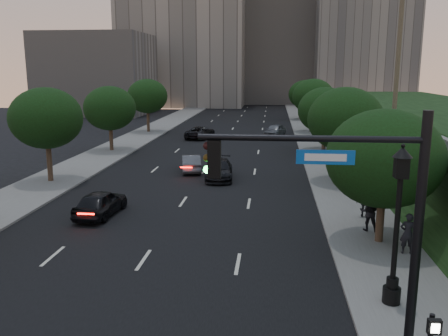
# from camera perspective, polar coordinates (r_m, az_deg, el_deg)

# --- Properties ---
(ground) EXTENTS (160.00, 160.00, 0.00)m
(ground) POSITION_cam_1_polar(r_m,az_deg,el_deg) (16.40, -14.50, -17.50)
(ground) COLOR black
(ground) RESTS_ON ground
(road_surface) EXTENTS (16.00, 140.00, 0.02)m
(road_surface) POSITION_cam_1_polar(r_m,az_deg,el_deg) (44.37, -1.10, 1.57)
(road_surface) COLOR black
(road_surface) RESTS_ON ground
(sidewalk_right) EXTENTS (4.50, 140.00, 0.15)m
(sidewalk_right) POSITION_cam_1_polar(r_m,az_deg,el_deg) (44.32, 12.18, 1.37)
(sidewalk_right) COLOR slate
(sidewalk_right) RESTS_ON ground
(sidewalk_left) EXTENTS (4.50, 140.00, 0.15)m
(sidewalk_left) POSITION_cam_1_polar(r_m,az_deg,el_deg) (46.71, -13.69, 1.83)
(sidewalk_left) COLOR slate
(sidewalk_left) RESTS_ON ground
(parapet_wall) EXTENTS (0.35, 90.00, 0.70)m
(parapet_wall) POSITION_cam_1_polar(r_m,az_deg,el_deg) (42.29, 17.12, 6.47)
(parapet_wall) COLOR slate
(parapet_wall) RESTS_ON embankment
(office_block_left) EXTENTS (26.00, 20.00, 32.00)m
(office_block_left) POSITION_cam_1_polar(r_m,az_deg,el_deg) (107.39, -4.70, 16.13)
(office_block_left) COLOR gray
(office_block_left) RESTS_ON ground
(office_block_mid) EXTENTS (22.00, 18.00, 26.00)m
(office_block_mid) POSITION_cam_1_polar(r_m,az_deg,el_deg) (115.45, 6.40, 14.31)
(office_block_mid) COLOR #9B968E
(office_block_mid) RESTS_ON ground
(office_block_right) EXTENTS (20.00, 22.00, 36.00)m
(office_block_right) POSITION_cam_1_polar(r_m,az_deg,el_deg) (111.38, 16.19, 16.60)
(office_block_right) COLOR gray
(office_block_right) RESTS_ON ground
(office_block_filler) EXTENTS (18.00, 16.00, 14.00)m
(office_block_filler) POSITION_cam_1_polar(r_m,az_deg,el_deg) (89.03, -15.00, 10.87)
(office_block_filler) COLOR #9B968E
(office_block_filler) RESTS_ON ground
(tree_right_a) EXTENTS (5.20, 5.20, 6.24)m
(tree_right_a) POSITION_cam_1_polar(r_m,az_deg,el_deg) (22.26, 18.73, 1.09)
(tree_right_a) COLOR #38281C
(tree_right_a) RESTS_ON ground
(tree_right_b) EXTENTS (5.20, 5.20, 6.74)m
(tree_right_b) POSITION_cam_1_polar(r_m,az_deg,el_deg) (33.88, 14.38, 5.69)
(tree_right_b) COLOR #38281C
(tree_right_b) RESTS_ON ground
(tree_right_c) EXTENTS (5.20, 5.20, 6.24)m
(tree_right_c) POSITION_cam_1_polar(r_m,az_deg,el_deg) (46.77, 12.06, 6.80)
(tree_right_c) COLOR #38281C
(tree_right_c) RESTS_ON ground
(tree_right_d) EXTENTS (5.20, 5.20, 6.74)m
(tree_right_d) POSITION_cam_1_polar(r_m,az_deg,el_deg) (60.64, 10.69, 8.43)
(tree_right_d) COLOR #38281C
(tree_right_d) RESTS_ON ground
(tree_right_e) EXTENTS (5.20, 5.20, 6.24)m
(tree_right_e) POSITION_cam_1_polar(r_m,az_deg,el_deg) (75.60, 9.76, 8.73)
(tree_right_e) COLOR #38281C
(tree_right_e) RESTS_ON ground
(tree_left_b) EXTENTS (5.00, 5.00, 6.71)m
(tree_left_b) POSITION_cam_1_polar(r_m,az_deg,el_deg) (35.17, -20.62, 5.62)
(tree_left_b) COLOR #38281C
(tree_left_b) RESTS_ON ground
(tree_left_c) EXTENTS (5.00, 5.00, 6.34)m
(tree_left_c) POSITION_cam_1_polar(r_m,az_deg,el_deg) (47.15, -13.59, 6.99)
(tree_left_c) COLOR #38281C
(tree_left_c) RESTS_ON ground
(tree_left_d) EXTENTS (5.00, 5.00, 6.71)m
(tree_left_d) POSITION_cam_1_polar(r_m,az_deg,el_deg) (60.48, -9.20, 8.53)
(tree_left_d) COLOR #38281C
(tree_left_d) RESTS_ON ground
(traffic_signal_mast) EXTENTS (5.68, 0.56, 7.00)m
(traffic_signal_mast) POSITION_cam_1_polar(r_m,az_deg,el_deg) (12.44, 17.27, -8.77)
(traffic_signal_mast) COLOR black
(traffic_signal_mast) RESTS_ON ground
(street_lamp) EXTENTS (0.64, 0.64, 5.62)m
(street_lamp) POSITION_cam_1_polar(r_m,az_deg,el_deg) (16.73, 20.02, -7.37)
(street_lamp) COLOR black
(street_lamp) RESTS_ON ground
(sedan_near_left) EXTENTS (2.05, 4.39, 1.45)m
(sedan_near_left) POSITION_cam_1_polar(r_m,az_deg,el_deg) (26.91, -14.63, -4.08)
(sedan_near_left) COLOR black
(sedan_near_left) RESTS_ON ground
(sedan_mid_left) EXTENTS (2.21, 4.25, 1.33)m
(sedan_mid_left) POSITION_cam_1_polar(r_m,az_deg,el_deg) (37.33, -3.98, 0.60)
(sedan_mid_left) COLOR #515358
(sedan_mid_left) RESTS_ON ground
(sedan_far_left) EXTENTS (3.23, 5.43, 1.42)m
(sedan_far_left) POSITION_cam_1_polar(r_m,az_deg,el_deg) (55.08, -2.88, 4.31)
(sedan_far_left) COLOR black
(sedan_far_left) RESTS_ON ground
(sedan_near_right) EXTENTS (2.36, 4.96, 1.40)m
(sedan_near_right) POSITION_cam_1_polar(r_m,az_deg,el_deg) (34.70, -0.60, -0.18)
(sedan_near_right) COLOR black
(sedan_near_right) RESTS_ON ground
(sedan_far_right) EXTENTS (3.06, 4.75, 1.51)m
(sedan_far_right) POSITION_cam_1_polar(r_m,az_deg,el_deg) (56.73, 6.15, 4.52)
(sedan_far_right) COLOR slate
(sedan_far_right) RESTS_ON ground
(pedestrian_a) EXTENTS (0.70, 0.50, 1.80)m
(pedestrian_a) POSITION_cam_1_polar(r_m,az_deg,el_deg) (21.85, 21.23, -7.36)
(pedestrian_a) COLOR black
(pedestrian_a) RESTS_ON sidewalk_right
(pedestrian_b) EXTENTS (1.04, 0.87, 1.90)m
(pedestrian_b) POSITION_cam_1_polar(r_m,az_deg,el_deg) (24.27, 17.09, -5.04)
(pedestrian_b) COLOR black
(pedestrian_b) RESTS_ON sidewalk_right
(pedestrian_c) EXTENTS (0.96, 0.45, 1.60)m
(pedestrian_c) POSITION_cam_1_polar(r_m,az_deg,el_deg) (26.41, 16.66, -3.99)
(pedestrian_c) COLOR black
(pedestrian_c) RESTS_ON sidewalk_right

